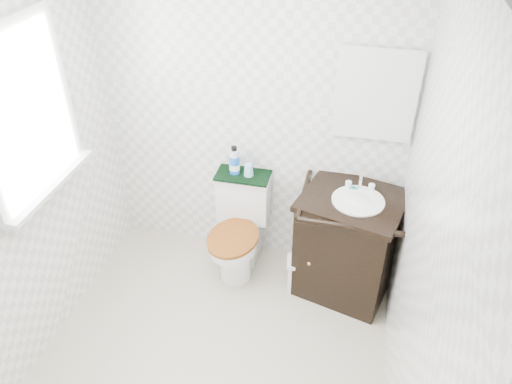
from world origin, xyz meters
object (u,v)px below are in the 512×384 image
at_px(toilet, 240,231).
at_px(cup, 249,170).
at_px(mouthwash_bottle, 234,161).
at_px(trash_bin, 300,274).
at_px(vanity, 348,242).

xyz_separation_m(toilet, cup, (0.04, 0.12, 0.48)).
distance_m(toilet, mouthwash_bottle, 0.56).
relative_size(trash_bin, mouthwash_bottle, 1.29).
distance_m(mouthwash_bottle, cup, 0.12).
bearing_deg(mouthwash_bottle, toilet, -63.32).
bearing_deg(vanity, mouthwash_bottle, 167.41).
bearing_deg(mouthwash_bottle, vanity, -12.59).
height_order(trash_bin, cup, cup).
relative_size(vanity, mouthwash_bottle, 4.22).
relative_size(vanity, cup, 10.17).
distance_m(trash_bin, cup, 0.86).
bearing_deg(cup, mouthwash_bottle, 174.38).
distance_m(trash_bin, mouthwash_bottle, 0.97).
xyz_separation_m(vanity, cup, (-0.77, 0.19, 0.39)).
bearing_deg(toilet, vanity, -4.67).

